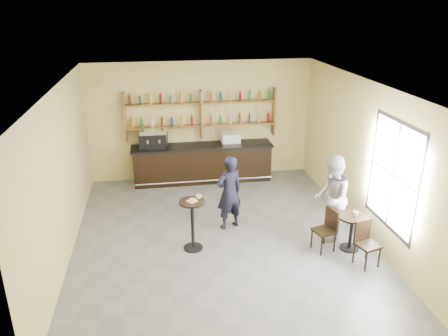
{
  "coord_description": "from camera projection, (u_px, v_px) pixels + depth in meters",
  "views": [
    {
      "loc": [
        -1.21,
        -7.94,
        4.69
      ],
      "look_at": [
        0.2,
        0.8,
        1.25
      ],
      "focal_mm": 35.0,
      "sensor_mm": 36.0,
      "label": 1
    }
  ],
  "objects": [
    {
      "name": "cup_pedestal",
      "position": [
        199.0,
        196.0,
        8.5
      ],
      "size": [
        0.15,
        0.15,
        0.09
      ],
      "primitive_type": "imported",
      "rotation": [
        0.0,
        0.0,
        -0.42
      ],
      "color": "white",
      "rests_on": "pedestal_table"
    },
    {
      "name": "wall_right",
      "position": [
        363.0,
        158.0,
        9.05
      ],
      "size": [
        0.0,
        7.0,
        7.0
      ],
      "primitive_type": "plane",
      "rotation": [
        1.57,
        0.0,
        -1.57
      ],
      "color": "#D3C477",
      "rests_on": "floor"
    },
    {
      "name": "chair_west",
      "position": [
        324.0,
        230.0,
        8.59
      ],
      "size": [
        0.47,
        0.47,
        0.86
      ],
      "primitive_type": null,
      "rotation": [
        0.0,
        0.0,
        -1.27
      ],
      "color": "black",
      "rests_on": "floor"
    },
    {
      "name": "window_pane",
      "position": [
        394.0,
        175.0,
        7.9
      ],
      "size": [
        0.0,
        2.0,
        2.0
      ],
      "primitive_type": "plane",
      "rotation": [
        1.57,
        0.0,
        -1.57
      ],
      "color": "white",
      "rests_on": "wall_right"
    },
    {
      "name": "pastry_case",
      "position": [
        230.0,
        138.0,
        11.77
      ],
      "size": [
        0.53,
        0.44,
        0.3
      ],
      "primitive_type": null,
      "rotation": [
        0.0,
        0.0,
        0.07
      ],
      "color": "silver",
      "rests_on": "bar_counter"
    },
    {
      "name": "chair_south",
      "position": [
        368.0,
        245.0,
        8.08
      ],
      "size": [
        0.47,
        0.47,
        0.88
      ],
      "primitive_type": null,
      "rotation": [
        0.0,
        0.0,
        0.3
      ],
      "color": "black",
      "rests_on": "floor"
    },
    {
      "name": "wall_front",
      "position": [
        263.0,
        267.0,
        5.38
      ],
      "size": [
        7.0,
        0.0,
        7.0
      ],
      "primitive_type": "plane",
      "rotation": [
        -1.57,
        0.0,
        0.0
      ],
      "color": "#D3C477",
      "rests_on": "floor"
    },
    {
      "name": "cafe_table",
      "position": [
        351.0,
        232.0,
        8.65
      ],
      "size": [
        0.75,
        0.75,
        0.73
      ],
      "primitive_type": null,
      "rotation": [
        0.0,
        0.0,
        0.4
      ],
      "color": "black",
      "rests_on": "floor"
    },
    {
      "name": "espresso_machine",
      "position": [
        153.0,
        139.0,
        11.43
      ],
      "size": [
        0.76,
        0.55,
        0.5
      ],
      "primitive_type": null,
      "rotation": [
        0.0,
        0.0,
        -0.16
      ],
      "color": "black",
      "rests_on": "bar_counter"
    },
    {
      "name": "ceiling",
      "position": [
        220.0,
        85.0,
        8.02
      ],
      "size": [
        7.0,
        7.0,
        0.0
      ],
      "primitive_type": "plane",
      "rotation": [
        3.14,
        0.0,
        0.0
      ],
      "color": "white",
      "rests_on": "wall_back"
    },
    {
      "name": "wall_left",
      "position": [
        62.0,
        176.0,
        8.16
      ],
      "size": [
        0.0,
        7.0,
        7.0
      ],
      "primitive_type": "plane",
      "rotation": [
        1.57,
        0.0,
        1.57
      ],
      "color": "#D3C477",
      "rests_on": "floor"
    },
    {
      "name": "pedestal_table",
      "position": [
        193.0,
        225.0,
        8.6
      ],
      "size": [
        0.62,
        0.62,
        1.05
      ],
      "primitive_type": null,
      "rotation": [
        0.0,
        0.0,
        0.26
      ],
      "color": "black",
      "rests_on": "floor"
    },
    {
      "name": "window_frame",
      "position": [
        393.0,
        175.0,
        7.9
      ],
      "size": [
        0.04,
        1.7,
        2.1
      ],
      "primitive_type": null,
      "color": "black",
      "rests_on": "wall_right"
    },
    {
      "name": "patron_second",
      "position": [
        331.0,
        198.0,
        8.87
      ],
      "size": [
        0.97,
        1.07,
        1.8
      ],
      "primitive_type": "imported",
      "rotation": [
        0.0,
        0.0,
        -1.97
      ],
      "color": "gray",
      "rests_on": "floor"
    },
    {
      "name": "napkin",
      "position": [
        192.0,
        201.0,
        8.41
      ],
      "size": [
        0.24,
        0.24,
        0.0
      ],
      "primitive_type": "cube",
      "rotation": [
        0.0,
        0.0,
        0.63
      ],
      "color": "white",
      "rests_on": "pedestal_table"
    },
    {
      "name": "wall_back",
      "position": [
        201.0,
        121.0,
        11.82
      ],
      "size": [
        7.0,
        0.0,
        7.0
      ],
      "primitive_type": "plane",
      "rotation": [
        1.57,
        0.0,
        0.0
      ],
      "color": "#D3C477",
      "rests_on": "floor"
    },
    {
      "name": "liquor_bottles",
      "position": [
        201.0,
        108.0,
        11.56
      ],
      "size": [
        3.68,
        0.1,
        1.0
      ],
      "primitive_type": null,
      "color": "#8C5919",
      "rests_on": "shelf_unit"
    },
    {
      "name": "man_main",
      "position": [
        229.0,
        193.0,
        9.31
      ],
      "size": [
        0.7,
        0.59,
        1.65
      ],
      "primitive_type": "imported",
      "rotation": [
        0.0,
        0.0,
        3.52
      ],
      "color": "black",
      "rests_on": "floor"
    },
    {
      "name": "bar_counter",
      "position": [
        203.0,
        163.0,
        11.89
      ],
      "size": [
        3.77,
        0.74,
        1.02
      ],
      "primitive_type": null,
      "color": "black",
      "rests_on": "floor"
    },
    {
      "name": "shelf_unit",
      "position": [
        201.0,
        114.0,
        11.63
      ],
      "size": [
        4.0,
        0.26,
        1.4
      ],
      "primitive_type": null,
      "color": "brown",
      "rests_on": "wall_back"
    },
    {
      "name": "floor",
      "position": [
        221.0,
        237.0,
        9.18
      ],
      "size": [
        7.0,
        7.0,
        0.0
      ],
      "primitive_type": "plane",
      "color": "slate",
      "rests_on": "ground"
    },
    {
      "name": "cup_cafe",
      "position": [
        356.0,
        214.0,
        8.5
      ],
      "size": [
        0.14,
        0.14,
        0.1
      ],
      "primitive_type": "imported",
      "rotation": [
        0.0,
        0.0,
        0.42
      ],
      "color": "white",
      "rests_on": "cafe_table"
    },
    {
      "name": "donut",
      "position": [
        192.0,
        200.0,
        8.39
      ],
      "size": [
        0.16,
        0.16,
        0.05
      ],
      "primitive_type": "torus",
      "rotation": [
        0.0,
        0.0,
        0.14
      ],
      "color": "tan",
      "rests_on": "napkin"
    }
  ]
}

